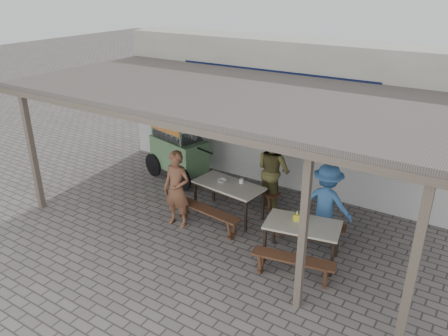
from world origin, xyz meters
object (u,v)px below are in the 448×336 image
at_px(patron_street_side, 177,189).
at_px(tissue_box, 297,217).
at_px(bench_right_street, 293,263).
at_px(patron_wall_side, 274,170).
at_px(condiment_bowl, 222,181).
at_px(bench_left_street, 207,214).
at_px(table_right, 303,228).
at_px(vendor_cart, 178,144).
at_px(donation_box, 301,215).
at_px(table_left, 229,187).
at_px(bench_right_wall, 308,226).
at_px(condiment_jar, 241,181).
at_px(patron_right_table, 326,203).
at_px(bench_left_wall, 248,190).

relative_size(patron_street_side, tissue_box, 13.87).
xyz_separation_m(bench_right_street, patron_wall_side, (-1.51, 2.23, 0.55)).
distance_m(patron_street_side, condiment_bowl, 1.06).
distance_m(bench_left_street, table_right, 2.10).
bearing_deg(bench_right_street, condiment_bowl, 138.57).
xyz_separation_m(patron_street_side, patron_wall_side, (1.30, 1.81, 0.07)).
xyz_separation_m(vendor_cart, donation_box, (4.01, -1.49, -0.12)).
distance_m(table_right, condiment_bowl, 2.30).
xyz_separation_m(table_left, patron_street_side, (-0.69, -0.90, 0.15)).
bearing_deg(patron_street_side, bench_right_street, -13.10).
xyz_separation_m(bench_right_wall, patron_wall_side, (-1.26, 0.95, 0.55)).
bearing_deg(bench_right_street, condiment_jar, 130.59).
relative_size(bench_left_street, table_right, 1.13).
distance_m(table_right, bench_right_street, 0.73).
bearing_deg(condiment_jar, patron_right_table, 0.57).
relative_size(patron_right_table, donation_box, 8.67).
distance_m(tissue_box, condiment_bowl, 2.13).
distance_m(vendor_cart, patron_wall_side, 2.73).
xyz_separation_m(tissue_box, condiment_bowl, (-2.03, 0.64, -0.04)).
bearing_deg(bench_left_street, table_right, 7.24).
relative_size(bench_left_wall, bench_right_street, 1.12).
height_order(table_left, bench_left_street, table_left).
bearing_deg(patron_street_side, table_right, 0.09).
xyz_separation_m(table_left, vendor_cart, (-2.13, 0.97, 0.26)).
bearing_deg(bench_left_wall, table_left, -90.00).
distance_m(patron_street_side, donation_box, 2.60).
relative_size(bench_left_wall, table_right, 1.13).
xyz_separation_m(bench_right_wall, tissue_box, (-0.03, -0.57, 0.47)).
bearing_deg(donation_box, bench_left_wall, 145.98).
height_order(bench_left_wall, bench_right_wall, same).
distance_m(donation_box, condiment_bowl, 2.14).
xyz_separation_m(table_left, condiment_bowl, (-0.19, 0.03, 0.10)).
height_order(patron_right_table, donation_box, patron_right_table).
bearing_deg(donation_box, patron_right_table, 73.74).
bearing_deg(bench_right_wall, bench_left_wall, 146.35).
distance_m(bench_left_wall, condiment_jar, 0.69).
distance_m(bench_right_wall, patron_street_side, 2.75).
bearing_deg(table_right, condiment_jar, 142.84).
bearing_deg(patron_right_table, bench_right_street, 89.48).
bearing_deg(vendor_cart, donation_box, -6.99).
bearing_deg(condiment_jar, condiment_bowl, -156.62).
xyz_separation_m(patron_right_table, donation_box, (-0.21, -0.73, 0.01)).
xyz_separation_m(condiment_jar, condiment_bowl, (-0.39, -0.17, -0.03)).
bearing_deg(bench_left_street, patron_wall_side, 73.41).
bearing_deg(patron_wall_side, table_left, 81.02).
relative_size(bench_left_street, donation_box, 8.85).
distance_m(vendor_cart, condiment_bowl, 2.16).
height_order(table_left, patron_wall_side, patron_wall_side).
distance_m(vendor_cart, tissue_box, 4.28).
height_order(bench_left_wall, condiment_jar, condiment_jar).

